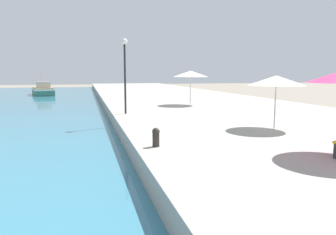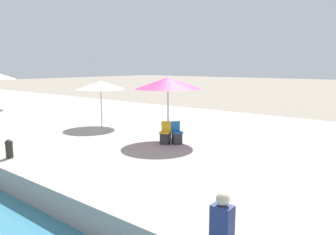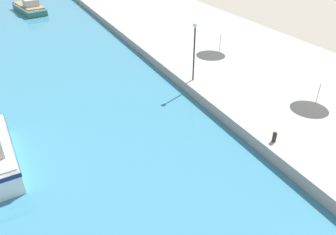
{
  "view_description": "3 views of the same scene",
  "coord_description": "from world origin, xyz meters",
  "px_view_note": "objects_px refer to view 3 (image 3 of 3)",
  "views": [
    {
      "loc": [
        -1.56,
        3.0,
        3.3
      ],
      "look_at": [
        1.5,
        15.12,
        1.59
      ],
      "focal_mm": 35.0,
      "sensor_mm": 36.0,
      "label": 1
    },
    {
      "loc": [
        -4.35,
        2.54,
        3.95
      ],
      "look_at": [
        6.27,
        11.16,
        1.79
      ],
      "focal_mm": 35.0,
      "sensor_mm": 36.0,
      "label": 2
    },
    {
      "loc": [
        -11.72,
        2.73,
        11.92
      ],
      "look_at": [
        -4.0,
        18.0,
        1.39
      ],
      "focal_mm": 35.0,
      "sensor_mm": 36.0,
      "label": 3
    }
  ],
  "objects_px": {
    "fishing_boat_mid": "(29,8)",
    "cafe_umbrella_striped": "(222,26)",
    "cafe_umbrella_white": "(324,73)",
    "lamppost": "(195,42)",
    "mooring_bollard": "(275,136)"
  },
  "relations": [
    {
      "from": "mooring_bollard",
      "to": "cafe_umbrella_striped",
      "type": "bearing_deg",
      "value": 67.53
    },
    {
      "from": "cafe_umbrella_white",
      "to": "lamppost",
      "type": "xyz_separation_m",
      "value": [
        -5.9,
        7.06,
        0.93
      ]
    },
    {
      "from": "cafe_umbrella_white",
      "to": "cafe_umbrella_striped",
      "type": "relative_size",
      "value": 0.92
    },
    {
      "from": "cafe_umbrella_striped",
      "to": "mooring_bollard",
      "type": "height_order",
      "value": "cafe_umbrella_striped"
    },
    {
      "from": "cafe_umbrella_white",
      "to": "mooring_bollard",
      "type": "xyz_separation_m",
      "value": [
        -5.98,
        -2.3,
        -1.82
      ]
    },
    {
      "from": "fishing_boat_mid",
      "to": "cafe_umbrella_white",
      "type": "height_order",
      "value": "fishing_boat_mid"
    },
    {
      "from": "fishing_boat_mid",
      "to": "cafe_umbrella_striped",
      "type": "xyz_separation_m",
      "value": [
        14.18,
        -27.35,
        2.49
      ]
    },
    {
      "from": "cafe_umbrella_striped",
      "to": "lamppost",
      "type": "distance_m",
      "value": 7.26
    },
    {
      "from": "cafe_umbrella_white",
      "to": "cafe_umbrella_striped",
      "type": "xyz_separation_m",
      "value": [
        -0.25,
        11.57,
        0.27
      ]
    },
    {
      "from": "cafe_umbrella_striped",
      "to": "fishing_boat_mid",
      "type": "bearing_deg",
      "value": 117.41
    },
    {
      "from": "mooring_bollard",
      "to": "cafe_umbrella_white",
      "type": "bearing_deg",
      "value": 20.99
    },
    {
      "from": "fishing_boat_mid",
      "to": "cafe_umbrella_striped",
      "type": "relative_size",
      "value": 2.81
    },
    {
      "from": "mooring_bollard",
      "to": "lamppost",
      "type": "bearing_deg",
      "value": 89.5
    },
    {
      "from": "cafe_umbrella_white",
      "to": "cafe_umbrella_striped",
      "type": "distance_m",
      "value": 11.57
    },
    {
      "from": "cafe_umbrella_white",
      "to": "lamppost",
      "type": "height_order",
      "value": "lamppost"
    }
  ]
}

